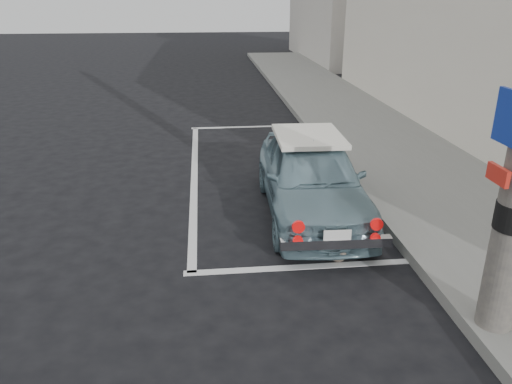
% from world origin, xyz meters
% --- Properties ---
extents(ground, '(80.00, 80.00, 0.00)m').
position_xyz_m(ground, '(0.00, 0.00, 0.00)').
color(ground, black).
rests_on(ground, ground).
extents(sidewalk, '(2.80, 40.00, 0.15)m').
position_xyz_m(sidewalk, '(3.20, 2.00, 0.07)').
color(sidewalk, slate).
rests_on(sidewalk, ground).
extents(pline_rear, '(3.00, 0.12, 0.01)m').
position_xyz_m(pline_rear, '(0.50, -0.50, 0.00)').
color(pline_rear, silver).
rests_on(pline_rear, ground).
extents(pline_front, '(3.00, 0.12, 0.01)m').
position_xyz_m(pline_front, '(0.50, 6.50, 0.00)').
color(pline_front, silver).
rests_on(pline_front, ground).
extents(pline_side, '(0.12, 7.00, 0.01)m').
position_xyz_m(pline_side, '(-0.90, 3.00, 0.00)').
color(pline_side, silver).
rests_on(pline_side, ground).
extents(retro_coupe, '(1.52, 3.56, 1.19)m').
position_xyz_m(retro_coupe, '(0.88, 1.09, 0.60)').
color(retro_coupe, '#7394A0').
rests_on(retro_coupe, ground).
extents(cat, '(0.30, 0.46, 0.25)m').
position_xyz_m(cat, '(0.91, -0.38, 0.12)').
color(cat, '#6F5F54').
rests_on(cat, ground).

